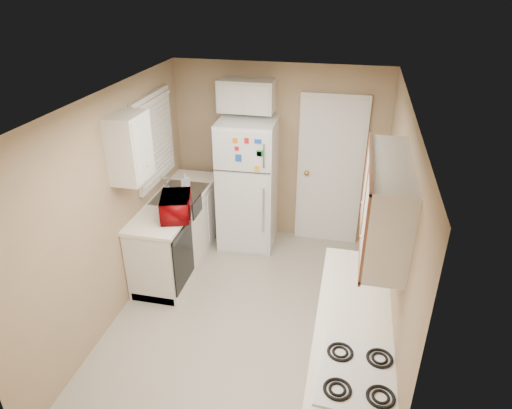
# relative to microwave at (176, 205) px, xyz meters

# --- Properties ---
(floor) EXTENTS (3.80, 3.80, 0.00)m
(floor) POSITION_rel_microwave_xyz_m (0.92, -0.48, -1.05)
(floor) COLOR beige
(floor) RESTS_ON ground
(ceiling) EXTENTS (3.80, 3.80, 0.00)m
(ceiling) POSITION_rel_microwave_xyz_m (0.92, -0.48, 1.35)
(ceiling) COLOR white
(ceiling) RESTS_ON floor
(wall_left) EXTENTS (3.80, 3.80, 0.00)m
(wall_left) POSITION_rel_microwave_xyz_m (-0.48, -0.48, 0.15)
(wall_left) COLOR tan
(wall_left) RESTS_ON floor
(wall_right) EXTENTS (3.80, 3.80, 0.00)m
(wall_right) POSITION_rel_microwave_xyz_m (2.32, -0.48, 0.15)
(wall_right) COLOR tan
(wall_right) RESTS_ON floor
(wall_back) EXTENTS (2.80, 2.80, 0.00)m
(wall_back) POSITION_rel_microwave_xyz_m (0.92, 1.42, 0.15)
(wall_back) COLOR tan
(wall_back) RESTS_ON floor
(wall_front) EXTENTS (2.80, 2.80, 0.00)m
(wall_front) POSITION_rel_microwave_xyz_m (0.92, -2.38, 0.15)
(wall_front) COLOR tan
(wall_front) RESTS_ON floor
(left_counter) EXTENTS (0.60, 1.80, 0.90)m
(left_counter) POSITION_rel_microwave_xyz_m (-0.18, 0.42, -0.60)
(left_counter) COLOR silver
(left_counter) RESTS_ON floor
(dishwasher) EXTENTS (0.03, 0.58, 0.72)m
(dishwasher) POSITION_rel_microwave_xyz_m (0.11, -0.18, -0.56)
(dishwasher) COLOR black
(dishwasher) RESTS_ON floor
(sink) EXTENTS (0.54, 0.74, 0.16)m
(sink) POSITION_rel_microwave_xyz_m (-0.18, 0.57, -0.19)
(sink) COLOR gray
(sink) RESTS_ON left_counter
(microwave) EXTENTS (0.53, 0.39, 0.32)m
(microwave) POSITION_rel_microwave_xyz_m (0.00, 0.00, 0.00)
(microwave) COLOR #9F050A
(microwave) RESTS_ON left_counter
(soap_bottle) EXTENTS (0.10, 0.10, 0.19)m
(soap_bottle) POSITION_rel_microwave_xyz_m (-0.18, 0.78, -0.05)
(soap_bottle) COLOR white
(soap_bottle) RESTS_ON left_counter
(window_blinds) EXTENTS (0.10, 0.98, 1.08)m
(window_blinds) POSITION_rel_microwave_xyz_m (-0.44, 0.57, 0.55)
(window_blinds) COLOR silver
(window_blinds) RESTS_ON wall_left
(upper_cabinet_left) EXTENTS (0.30, 0.45, 0.70)m
(upper_cabinet_left) POSITION_rel_microwave_xyz_m (-0.33, -0.26, 0.75)
(upper_cabinet_left) COLOR silver
(upper_cabinet_left) RESTS_ON wall_left
(refrigerator) EXTENTS (0.75, 0.73, 1.75)m
(refrigerator) POSITION_rel_microwave_xyz_m (0.57, 1.07, -0.17)
(refrigerator) COLOR white
(refrigerator) RESTS_ON floor
(cabinet_over_fridge) EXTENTS (0.70, 0.30, 0.40)m
(cabinet_over_fridge) POSITION_rel_microwave_xyz_m (0.52, 1.27, 0.95)
(cabinet_over_fridge) COLOR silver
(cabinet_over_fridge) RESTS_ON wall_back
(interior_door) EXTENTS (0.86, 0.06, 2.08)m
(interior_door) POSITION_rel_microwave_xyz_m (1.62, 1.38, -0.03)
(interior_door) COLOR white
(interior_door) RESTS_ON floor
(right_counter) EXTENTS (0.60, 2.00, 0.90)m
(right_counter) POSITION_rel_microwave_xyz_m (2.02, -1.28, -0.60)
(right_counter) COLOR silver
(right_counter) RESTS_ON floor
(upper_cabinet_right) EXTENTS (0.30, 1.20, 0.70)m
(upper_cabinet_right) POSITION_rel_microwave_xyz_m (2.17, -0.98, 0.75)
(upper_cabinet_right) COLOR silver
(upper_cabinet_right) RESTS_ON wall_right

